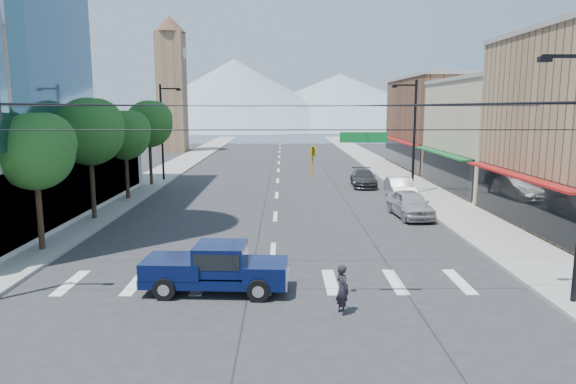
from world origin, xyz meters
name	(u,v)px	position (x,y,z in m)	size (l,w,h in m)	color
ground	(270,296)	(0.00, 0.00, 0.00)	(160.00, 160.00, 0.00)	#28282B
sidewalk_left	(173,168)	(-12.00, 40.00, 0.07)	(4.00, 120.00, 0.15)	gray
sidewalk_right	(383,168)	(12.00, 40.00, 0.07)	(4.00, 120.00, 0.15)	gray
shop_mid	(519,137)	(20.00, 24.00, 4.50)	(12.00, 14.00, 9.00)	tan
shop_far	(455,124)	(20.00, 40.00, 5.00)	(12.00, 18.00, 10.00)	brown
clock_tower	(172,82)	(-16.50, 62.00, 10.64)	(4.80, 4.80, 20.40)	#8C6B4C
mountain_left	(235,94)	(-15.00, 150.00, 11.00)	(80.00, 80.00, 22.00)	gray
mountain_right	(340,101)	(20.00, 160.00, 9.00)	(90.00, 90.00, 18.00)	gray
tree_near	(38,149)	(-11.07, 6.10, 4.99)	(3.65, 3.64, 6.71)	black
tree_midnear	(92,130)	(-11.07, 13.10, 5.59)	(4.09, 4.09, 7.52)	black
tree_midfar	(127,134)	(-11.07, 20.10, 4.99)	(3.65, 3.64, 6.71)	black
tree_far	(151,123)	(-11.07, 27.10, 5.59)	(4.09, 4.09, 7.52)	black
signal_rig	(274,176)	(0.19, -1.00, 4.64)	(21.80, 0.20, 9.00)	black
lamp_pole_nw	(163,129)	(-10.67, 30.00, 4.94)	(2.00, 0.25, 9.00)	black
lamp_pole_ne	(413,133)	(10.67, 22.00, 4.94)	(2.00, 0.25, 9.00)	black
pickup_truck	(215,267)	(-2.08, 0.48, 0.97)	(5.62, 2.40, 1.87)	#08123E
pedestrian	(342,289)	(2.50, -1.66, 0.86)	(0.63, 0.41, 1.72)	black
parked_car_near	(410,204)	(8.59, 13.74, 0.85)	(2.01, 5.00, 1.70)	#B3B2B7
parked_car_mid	(400,189)	(9.40, 20.06, 0.82)	(1.74, 4.99, 1.65)	#BABABA
parked_car_far	(363,178)	(7.60, 26.48, 0.74)	(2.08, 5.11, 1.48)	#323335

